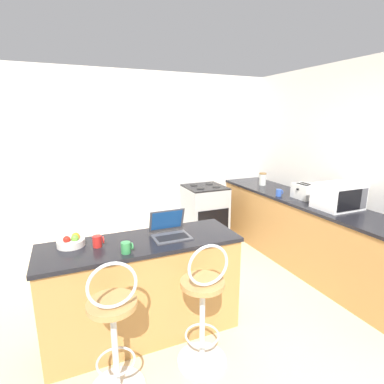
# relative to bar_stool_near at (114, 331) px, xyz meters

# --- Properties ---
(ground_plane) EXTENTS (20.00, 20.00, 0.00)m
(ground_plane) POSITION_rel_bar_stool_near_xyz_m (0.95, -0.14, -0.50)
(ground_plane) COLOR beige
(wall_back) EXTENTS (12.00, 0.06, 2.60)m
(wall_back) POSITION_rel_bar_stool_near_xyz_m (0.95, 2.61, 0.80)
(wall_back) COLOR silver
(wall_back) RESTS_ON ground_plane
(breakfast_bar) EXTENTS (1.69, 0.57, 0.90)m
(breakfast_bar) POSITION_rel_bar_stool_near_xyz_m (0.34, 0.53, -0.05)
(breakfast_bar) COLOR #B27C42
(breakfast_bar) RESTS_ON ground_plane
(counter_right) EXTENTS (0.67, 3.25, 0.90)m
(counter_right) POSITION_rel_bar_stool_near_xyz_m (2.65, 0.97, -0.05)
(counter_right) COLOR #B27C42
(counter_right) RESTS_ON ground_plane
(bar_stool_near) EXTENTS (0.40, 0.40, 1.06)m
(bar_stool_near) POSITION_rel_bar_stool_near_xyz_m (0.00, 0.00, 0.00)
(bar_stool_near) COLOR silver
(bar_stool_near) RESTS_ON ground_plane
(bar_stool_far) EXTENTS (0.40, 0.40, 1.06)m
(bar_stool_far) POSITION_rel_bar_stool_near_xyz_m (0.67, 0.00, 0.00)
(bar_stool_far) COLOR silver
(bar_stool_far) RESTS_ON ground_plane
(laptop) EXTENTS (0.32, 0.28, 0.23)m
(laptop) POSITION_rel_bar_stool_near_xyz_m (0.60, 0.56, 0.46)
(laptop) COLOR #47474C
(laptop) RESTS_ON breakfast_bar
(microwave) EXTENTS (0.50, 0.38, 0.29)m
(microwave) POSITION_rel_bar_stool_near_xyz_m (2.68, 0.58, 0.55)
(microwave) COLOR white
(microwave) RESTS_ON counter_right
(toaster) EXTENTS (0.22, 0.29, 0.20)m
(toaster) POSITION_rel_bar_stool_near_xyz_m (2.64, 1.09, 0.50)
(toaster) COLOR silver
(toaster) RESTS_ON counter_right
(stove_range) EXTENTS (0.60, 0.61, 0.91)m
(stove_range) POSITION_rel_bar_stool_near_xyz_m (1.77, 2.26, -0.05)
(stove_range) COLOR #9EA3A8
(stove_range) RESTS_ON ground_plane
(storage_jar) EXTENTS (0.11, 0.11, 0.20)m
(storage_jar) POSITION_rel_bar_stool_near_xyz_m (2.65, 1.99, 0.50)
(storage_jar) COLOR silver
(storage_jar) RESTS_ON counter_right
(mug_white) EXTENTS (0.10, 0.09, 0.10)m
(mug_white) POSITION_rel_bar_stool_near_xyz_m (2.88, 1.36, 0.45)
(mug_white) COLOR white
(mug_white) RESTS_ON counter_right
(mug_red) EXTENTS (0.09, 0.07, 0.09)m
(mug_red) POSITION_rel_bar_stool_near_xyz_m (-0.02, 0.56, 0.45)
(mug_red) COLOR red
(mug_red) RESTS_ON breakfast_bar
(fruit_bowl) EXTENTS (0.22, 0.22, 0.11)m
(fruit_bowl) POSITION_rel_bar_stool_near_xyz_m (-0.21, 0.66, 0.44)
(fruit_bowl) COLOR silver
(fruit_bowl) RESTS_ON breakfast_bar
(mug_green) EXTENTS (0.09, 0.08, 0.09)m
(mug_green) POSITION_rel_bar_stool_near_xyz_m (0.17, 0.35, 0.44)
(mug_green) COLOR #338447
(mug_green) RESTS_ON breakfast_bar
(mug_blue) EXTENTS (0.09, 0.07, 0.09)m
(mug_blue) POSITION_rel_bar_stool_near_xyz_m (2.43, 1.32, 0.45)
(mug_blue) COLOR #2D51AD
(mug_blue) RESTS_ON counter_right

